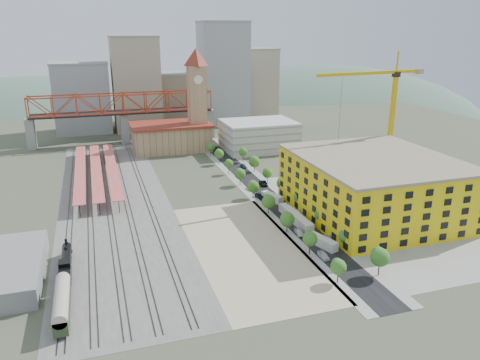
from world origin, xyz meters
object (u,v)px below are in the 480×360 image
object	(u,v)px
coach	(62,303)
car_0	(323,256)
clock_tower	(197,90)
site_trailer_c	(289,212)
locomotive	(66,263)
site_trailer_d	(272,197)
tower_crane	(387,105)
construction_building	(374,186)
site_trailer_b	(302,223)
site_trailer_a	(323,242)

from	to	relation	value
coach	car_0	size ratio (longest dim) A/B	3.76
clock_tower	site_trailer_c	size ratio (longest dim) A/B	5.35
locomotive	site_trailer_d	world-z (taller)	locomotive
tower_crane	car_0	distance (m)	75.14
coach	car_0	distance (m)	63.37
coach	site_trailer_d	size ratio (longest dim) A/B	1.95
site_trailer_d	clock_tower	bearing A→B (deg)	76.03
coach	site_trailer_d	bearing A→B (deg)	37.23
tower_crane	site_trailer_c	size ratio (longest dim) A/B	5.03
tower_crane	car_0	xyz separation A→B (m)	(-48.94, -48.86, -29.38)
site_trailer_d	site_trailer_c	bearing A→B (deg)	-109.72
construction_building	coach	bearing A→B (deg)	-162.19
tower_crane	site_trailer_c	xyz separation A→B (m)	(-45.94, -19.64, -28.84)
site_trailer_b	site_trailer_a	bearing A→B (deg)	-91.83
site_trailer_c	locomotive	bearing A→B (deg)	-170.83
coach	site_trailer_a	size ratio (longest dim) A/B	1.85
construction_building	site_trailer_d	size ratio (longest dim) A/B	5.63
locomotive	site_trailer_d	xyz separation A→B (m)	(66.00, 30.32, -0.73)
locomotive	site_trailer_a	size ratio (longest dim) A/B	2.22
site_trailer_a	coach	bearing A→B (deg)	173.32
tower_crane	site_trailer_b	distance (m)	61.62
tower_crane	site_trailer_b	size ratio (longest dim) A/B	4.70
construction_building	tower_crane	distance (m)	38.66
construction_building	coach	xyz separation A→B (m)	(-92.00, -29.55, -6.49)
locomotive	coach	distance (m)	19.86
site_trailer_c	car_0	distance (m)	29.38
construction_building	coach	distance (m)	96.85
coach	car_0	bearing A→B (deg)	5.88
clock_tower	locomotive	bearing A→B (deg)	-117.86
construction_building	site_trailer_a	distance (m)	31.97
clock_tower	locomotive	world-z (taller)	clock_tower
coach	tower_crane	size ratio (longest dim) A/B	0.36
site_trailer_a	site_trailer_b	world-z (taller)	site_trailer_b
locomotive	site_trailer_b	xyz separation A→B (m)	(66.00, 6.18, -0.54)
construction_building	site_trailer_d	distance (m)	34.17
construction_building	tower_crane	size ratio (longest dim) A/B	1.03
tower_crane	site_trailer_d	xyz separation A→B (m)	(-45.94, -5.19, -28.94)
construction_building	site_trailer_b	size ratio (longest dim) A/B	4.87
tower_crane	construction_building	bearing A→B (deg)	-127.71
tower_crane	site_trailer_d	world-z (taller)	tower_crane
construction_building	site_trailer_c	bearing A→B (deg)	166.68
construction_building	site_trailer_d	bearing A→B (deg)	141.60
coach	construction_building	bearing A→B (deg)	17.81
locomotive	car_0	bearing A→B (deg)	-11.97
tower_crane	site_trailer_c	world-z (taller)	tower_crane
locomotive	car_0	xyz separation A→B (m)	(63.00, -13.35, -1.17)
site_trailer_d	site_trailer_b	bearing A→B (deg)	-109.72
coach	site_trailer_b	xyz separation A→B (m)	(66.00, 26.02, -1.50)
clock_tower	site_trailer_a	size ratio (longest dim) A/B	5.49
coach	car_0	xyz separation A→B (m)	(63.00, 6.48, -2.13)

